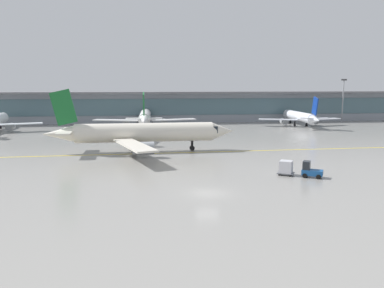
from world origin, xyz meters
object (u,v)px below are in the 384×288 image
at_px(baggage_tug, 311,171).
at_px(taxiing_regional_jet, 142,133).
at_px(gate_airplane_1, 145,117).
at_px(cargo_dolly_lead, 286,167).
at_px(apron_light_mast_1, 343,98).
at_px(gate_airplane_2, 299,117).

bearing_deg(baggage_tug, taxiing_regional_jet, 164.42).
bearing_deg(gate_airplane_1, baggage_tug, -159.82).
distance_m(cargo_dolly_lead, apron_light_mast_1, 81.77).
bearing_deg(cargo_dolly_lead, apron_light_mast_1, 87.93).
height_order(gate_airplane_2, cargo_dolly_lead, gate_airplane_2).
bearing_deg(apron_light_mast_1, cargo_dolly_lead, -122.59).
bearing_deg(gate_airplane_2, baggage_tug, 159.63).
height_order(gate_airplane_1, baggage_tug, gate_airplane_1).
bearing_deg(gate_airplane_1, apron_light_mast_1, -80.53).
bearing_deg(apron_light_mast_1, gate_airplane_2, -153.24).
distance_m(gate_airplane_1, cargo_dolly_lead, 62.75).
distance_m(taxiing_regional_jet, baggage_tug, 31.17).
relative_size(taxiing_regional_jet, baggage_tug, 11.43).
relative_size(gate_airplane_1, baggage_tug, 10.27).
xyz_separation_m(gate_airplane_2, baggage_tug, (-23.43, -61.34, -1.73)).
distance_m(gate_airplane_1, taxiing_regional_jet, 39.29).
xyz_separation_m(cargo_dolly_lead, apron_light_mast_1, (43.91, 68.69, 6.38)).
xyz_separation_m(gate_airplane_2, taxiing_regional_jet, (-44.97, -38.95, 0.73)).
height_order(baggage_tug, cargo_dolly_lead, baggage_tug).
bearing_deg(gate_airplane_2, taxiing_regional_jet, 131.43).
bearing_deg(baggage_tug, gate_airplane_2, 99.62).
relative_size(gate_airplane_2, apron_light_mast_1, 1.95).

